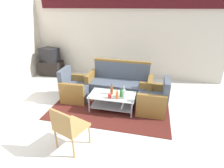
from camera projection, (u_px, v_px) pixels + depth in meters
ground_plane at (99, 125)px, 3.84m from camera, size 14.00×14.00×0.00m
wall_back at (124, 35)px, 5.96m from camera, size 6.52×0.19×2.80m
rug at (111, 105)px, 4.61m from camera, size 2.90×2.03×0.01m
couch at (120, 85)px, 5.02m from camera, size 1.82×0.78×0.96m
armchair_left at (75, 89)px, 4.83m from camera, size 0.72×0.78×0.85m
armchair_right at (153, 100)px, 4.26m from camera, size 0.70×0.76×0.85m
coffee_table at (112, 100)px, 4.31m from camera, size 1.10×0.60×0.40m
bottle_orange at (117, 95)px, 4.04m from camera, size 0.06×0.06×0.24m
bottle_clear at (124, 94)px, 4.05m from camera, size 0.06×0.06×0.32m
bottle_green at (121, 93)px, 4.15m from camera, size 0.08×0.08×0.22m
bottle_brown at (112, 90)px, 4.26m from camera, size 0.07×0.07×0.26m
cup at (110, 96)px, 4.10m from camera, size 0.08×0.08×0.10m
tv_stand at (52, 68)px, 6.55m from camera, size 0.80×0.50×0.52m
television at (50, 55)px, 6.35m from camera, size 0.70×0.59×0.48m
wicker_chair at (68, 126)px, 3.02m from camera, size 0.61×0.61×0.84m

